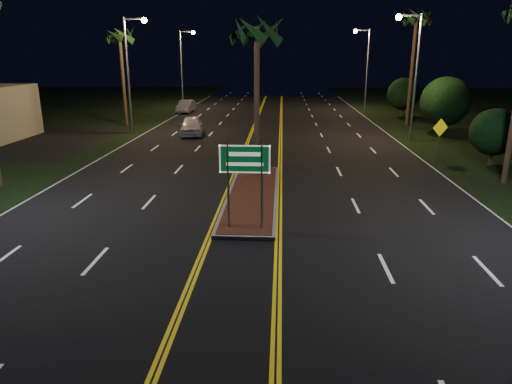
# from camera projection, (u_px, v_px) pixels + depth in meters

# --- Properties ---
(ground) EXTENTS (120.00, 120.00, 0.00)m
(ground) POSITION_uv_depth(u_px,v_px,m) (238.00, 264.00, 14.07)
(ground) COLOR black
(ground) RESTS_ON ground
(median_island) EXTENTS (2.25, 10.25, 0.17)m
(median_island) POSITION_uv_depth(u_px,v_px,m) (252.00, 195.00, 20.73)
(median_island) COLOR gray
(median_island) RESTS_ON ground
(highway_sign) EXTENTS (1.80, 0.08, 3.20)m
(highway_sign) POSITION_uv_depth(u_px,v_px,m) (245.00, 167.00, 16.05)
(highway_sign) COLOR gray
(highway_sign) RESTS_ON ground
(streetlight_left_mid) EXTENTS (1.91, 0.44, 9.00)m
(streetlight_left_mid) POSITION_uv_depth(u_px,v_px,m) (132.00, 62.00, 35.95)
(streetlight_left_mid) COLOR gray
(streetlight_left_mid) RESTS_ON ground
(streetlight_left_far) EXTENTS (1.91, 0.44, 9.00)m
(streetlight_left_far) POSITION_uv_depth(u_px,v_px,m) (184.00, 60.00, 55.07)
(streetlight_left_far) COLOR gray
(streetlight_left_far) RESTS_ON ground
(streetlight_right_mid) EXTENTS (1.91, 0.44, 9.00)m
(streetlight_right_mid) POSITION_uv_depth(u_px,v_px,m) (412.00, 63.00, 32.90)
(streetlight_right_mid) COLOR gray
(streetlight_right_mid) RESTS_ON ground
(streetlight_right_far) EXTENTS (1.91, 0.44, 9.00)m
(streetlight_right_far) POSITION_uv_depth(u_px,v_px,m) (364.00, 60.00, 52.02)
(streetlight_right_far) COLOR gray
(streetlight_right_far) RESTS_ON ground
(palm_median) EXTENTS (2.40, 2.40, 8.30)m
(palm_median) POSITION_uv_depth(u_px,v_px,m) (257.00, 32.00, 22.01)
(palm_median) COLOR #382819
(palm_median) RESTS_ON ground
(palm_left_far) EXTENTS (2.40, 2.40, 8.80)m
(palm_left_far) POSITION_uv_depth(u_px,v_px,m) (120.00, 36.00, 39.29)
(palm_left_far) COLOR #382819
(palm_left_far) RESTS_ON ground
(palm_right_far) EXTENTS (2.40, 2.40, 10.30)m
(palm_right_far) POSITION_uv_depth(u_px,v_px,m) (416.00, 19.00, 39.43)
(palm_right_far) COLOR #382819
(palm_right_far) RESTS_ON ground
(shrub_near) EXTENTS (2.70, 2.70, 3.30)m
(shrub_near) POSITION_uv_depth(u_px,v_px,m) (494.00, 132.00, 26.17)
(shrub_near) COLOR #382819
(shrub_near) RESTS_ON ground
(shrub_mid) EXTENTS (3.78, 3.78, 4.62)m
(shrub_mid) POSITION_uv_depth(u_px,v_px,m) (445.00, 101.00, 35.48)
(shrub_mid) COLOR #382819
(shrub_mid) RESTS_ON ground
(shrub_far) EXTENTS (3.24, 3.24, 3.96)m
(shrub_far) POSITION_uv_depth(u_px,v_px,m) (403.00, 94.00, 47.07)
(shrub_far) COLOR #382819
(shrub_far) RESTS_ON ground
(car_near) EXTENTS (3.00, 5.46, 1.73)m
(car_near) POSITION_uv_depth(u_px,v_px,m) (191.00, 124.00, 36.69)
(car_near) COLOR silver
(car_near) RESTS_ON ground
(car_far) EXTENTS (2.17, 4.74, 1.56)m
(car_far) POSITION_uv_depth(u_px,v_px,m) (186.00, 105.00, 51.32)
(car_far) COLOR silver
(car_far) RESTS_ON ground
(warning_sign) EXTENTS (1.00, 0.44, 2.56)m
(warning_sign) POSITION_uv_depth(u_px,v_px,m) (440.00, 133.00, 27.43)
(warning_sign) COLOR gray
(warning_sign) RESTS_ON ground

